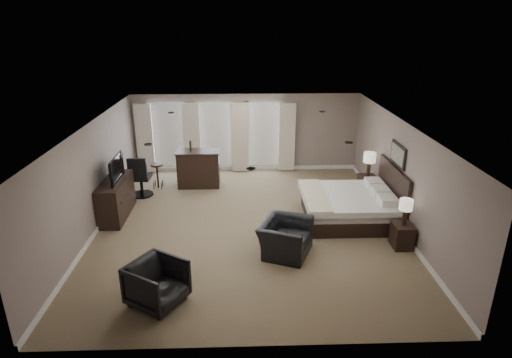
{
  "coord_description": "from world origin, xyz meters",
  "views": [
    {
      "loc": [
        -0.14,
        -9.69,
        4.94
      ],
      "look_at": [
        0.2,
        0.4,
        1.1
      ],
      "focal_mm": 30.0,
      "sensor_mm": 36.0,
      "label": 1
    }
  ],
  "objects_px": {
    "armchair_near": "(285,232)",
    "armchair_far": "(157,281)",
    "dresser": "(116,198)",
    "tv": "(114,178)",
    "desk_chair": "(141,176)",
    "nightstand_near": "(402,236)",
    "bar_counter": "(199,168)",
    "lamp_near": "(405,212)",
    "lamp_far": "(369,165)",
    "bar_stool_left": "(158,176)",
    "bed": "(349,194)",
    "bar_stool_right": "(213,167)",
    "nightstand_far": "(367,187)"
  },
  "relations": [
    {
      "from": "bar_counter",
      "to": "bar_stool_left",
      "type": "height_order",
      "value": "bar_counter"
    },
    {
      "from": "bar_counter",
      "to": "armchair_far",
      "type": "bearing_deg",
      "value": -92.22
    },
    {
      "from": "nightstand_near",
      "to": "tv",
      "type": "distance_m",
      "value": 7.21
    },
    {
      "from": "armchair_far",
      "to": "bar_stool_left",
      "type": "distance_m",
      "value": 5.82
    },
    {
      "from": "bar_counter",
      "to": "lamp_far",
      "type": "bearing_deg",
      "value": -11.84
    },
    {
      "from": "nightstand_near",
      "to": "bar_counter",
      "type": "height_order",
      "value": "bar_counter"
    },
    {
      "from": "armchair_near",
      "to": "armchair_far",
      "type": "bearing_deg",
      "value": 146.86
    },
    {
      "from": "nightstand_far",
      "to": "bar_counter",
      "type": "relative_size",
      "value": 0.49
    },
    {
      "from": "armchair_far",
      "to": "bar_stool_right",
      "type": "bearing_deg",
      "value": 26.21
    },
    {
      "from": "bar_stool_right",
      "to": "bar_counter",
      "type": "bearing_deg",
      "value": -127.81
    },
    {
      "from": "lamp_far",
      "to": "lamp_near",
      "type": "bearing_deg",
      "value": -90.0
    },
    {
      "from": "lamp_far",
      "to": "dresser",
      "type": "xyz_separation_m",
      "value": [
        -6.92,
        -1.04,
        -0.49
      ]
    },
    {
      "from": "lamp_near",
      "to": "armchair_far",
      "type": "xyz_separation_m",
      "value": [
        -5.18,
        -1.89,
        -0.41
      ]
    },
    {
      "from": "lamp_far",
      "to": "armchair_near",
      "type": "bearing_deg",
      "value": -131.12
    },
    {
      "from": "bed",
      "to": "lamp_far",
      "type": "distance_m",
      "value": 1.72
    },
    {
      "from": "bed",
      "to": "lamp_near",
      "type": "xyz_separation_m",
      "value": [
        0.89,
        -1.45,
        0.15
      ]
    },
    {
      "from": "lamp_far",
      "to": "dresser",
      "type": "height_order",
      "value": "lamp_far"
    },
    {
      "from": "armchair_far",
      "to": "lamp_far",
      "type": "bearing_deg",
      "value": -15.33
    },
    {
      "from": "lamp_near",
      "to": "dresser",
      "type": "relative_size",
      "value": 0.36
    },
    {
      "from": "armchair_far",
      "to": "lamp_near",
      "type": "bearing_deg",
      "value": -38.04
    },
    {
      "from": "lamp_far",
      "to": "armchair_near",
      "type": "height_order",
      "value": "lamp_far"
    },
    {
      "from": "lamp_near",
      "to": "armchair_near",
      "type": "xyz_separation_m",
      "value": [
        -2.68,
        -0.17,
        -0.36
      ]
    },
    {
      "from": "bar_counter",
      "to": "bar_stool_left",
      "type": "distance_m",
      "value": 1.27
    },
    {
      "from": "lamp_near",
      "to": "desk_chair",
      "type": "xyz_separation_m",
      "value": [
        -6.57,
        3.23,
        -0.25
      ]
    },
    {
      "from": "tv",
      "to": "bed",
      "type": "bearing_deg",
      "value": -93.91
    },
    {
      "from": "nightstand_far",
      "to": "desk_chair",
      "type": "bearing_deg",
      "value": 177.12
    },
    {
      "from": "dresser",
      "to": "bar_stool_right",
      "type": "relative_size",
      "value": 2.05
    },
    {
      "from": "lamp_far",
      "to": "nightstand_far",
      "type": "bearing_deg",
      "value": 0.0
    },
    {
      "from": "nightstand_near",
      "to": "bar_stool_left",
      "type": "xyz_separation_m",
      "value": [
        -6.21,
        3.84,
        0.11
      ]
    },
    {
      "from": "bed",
      "to": "bar_stool_right",
      "type": "height_order",
      "value": "bed"
    },
    {
      "from": "bed",
      "to": "dresser",
      "type": "xyz_separation_m",
      "value": [
        -6.03,
        0.41,
        -0.21
      ]
    },
    {
      "from": "lamp_near",
      "to": "bed",
      "type": "bearing_deg",
      "value": 121.54
    },
    {
      "from": "armchair_near",
      "to": "bar_stool_right",
      "type": "xyz_separation_m",
      "value": [
        -1.86,
        4.64,
        -0.08
      ]
    },
    {
      "from": "bed",
      "to": "nightstand_near",
      "type": "height_order",
      "value": "bed"
    },
    {
      "from": "lamp_near",
      "to": "armchair_far",
      "type": "bearing_deg",
      "value": -159.96
    },
    {
      "from": "nightstand_near",
      "to": "lamp_far",
      "type": "xyz_separation_m",
      "value": [
        0.0,
        2.9,
        0.72
      ]
    },
    {
      "from": "bar_stool_right",
      "to": "desk_chair",
      "type": "xyz_separation_m",
      "value": [
        -2.03,
        -1.24,
        0.19
      ]
    },
    {
      "from": "nightstand_near",
      "to": "desk_chair",
      "type": "height_order",
      "value": "desk_chair"
    },
    {
      "from": "bar_stool_left",
      "to": "desk_chair",
      "type": "distance_m",
      "value": 0.74
    },
    {
      "from": "desk_chair",
      "to": "lamp_near",
      "type": "bearing_deg",
      "value": 156.42
    },
    {
      "from": "nightstand_near",
      "to": "nightstand_far",
      "type": "bearing_deg",
      "value": 90.0
    },
    {
      "from": "nightstand_near",
      "to": "bar_counter",
      "type": "relative_size",
      "value": 0.42
    },
    {
      "from": "dresser",
      "to": "tv",
      "type": "distance_m",
      "value": 0.58
    },
    {
      "from": "bed",
      "to": "tv",
      "type": "bearing_deg",
      "value": 176.09
    },
    {
      "from": "nightstand_near",
      "to": "lamp_near",
      "type": "distance_m",
      "value": 0.59
    },
    {
      "from": "lamp_near",
      "to": "lamp_far",
      "type": "height_order",
      "value": "lamp_far"
    },
    {
      "from": "nightstand_far",
      "to": "bar_stool_right",
      "type": "distance_m",
      "value": 4.81
    },
    {
      "from": "nightstand_near",
      "to": "lamp_near",
      "type": "xyz_separation_m",
      "value": [
        0.0,
        0.0,
        0.59
      ]
    },
    {
      "from": "desk_chair",
      "to": "armchair_far",
      "type": "bearing_deg",
      "value": 107.79
    },
    {
      "from": "nightstand_near",
      "to": "armchair_far",
      "type": "height_order",
      "value": "armchair_far"
    }
  ]
}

